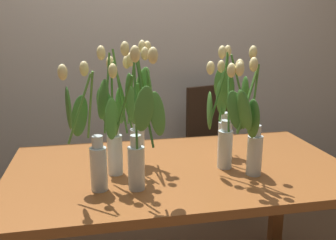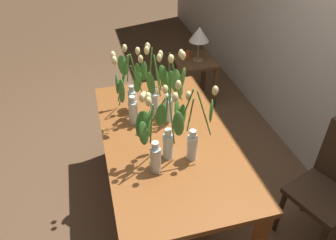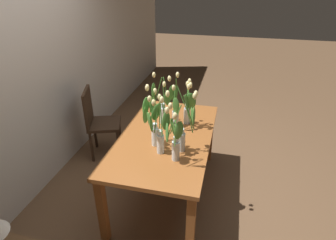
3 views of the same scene
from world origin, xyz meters
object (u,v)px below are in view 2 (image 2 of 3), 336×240
(tulip_vase_2, at_px, (155,88))
(side_table, at_px, (195,69))
(tulip_vase_1, at_px, (130,99))
(tulip_vase_4, at_px, (192,131))
(dining_chair, at_px, (333,184))
(tulip_vase_3, at_px, (166,133))
(pillar_candle, at_px, (188,54))
(dining_table, at_px, (168,146))
(tulip_vase_6, at_px, (132,89))
(table_lamp, at_px, (199,35))
(tulip_vase_5, at_px, (151,143))
(tulip_vase_0, at_px, (172,93))

(tulip_vase_2, relative_size, side_table, 1.07)
(tulip_vase_1, relative_size, tulip_vase_4, 1.04)
(dining_chair, height_order, side_table, dining_chair)
(tulip_vase_3, relative_size, tulip_vase_4, 1.00)
(dining_chair, bearing_deg, pillar_candle, -169.75)
(tulip_vase_2, xyz_separation_m, pillar_candle, (-1.28, 0.68, -0.39))
(dining_table, bearing_deg, tulip_vase_1, -136.24)
(tulip_vase_1, relative_size, tulip_vase_6, 1.13)
(tulip_vase_1, height_order, table_lamp, tulip_vase_1)
(table_lamp, distance_m, pillar_candle, 0.30)
(dining_table, relative_size, tulip_vase_2, 2.72)
(dining_chair, bearing_deg, table_lamp, -171.39)
(tulip_vase_2, relative_size, pillar_candle, 7.86)
(tulip_vase_6, xyz_separation_m, pillar_candle, (-1.17, 0.83, -0.34))
(tulip_vase_4, bearing_deg, table_lamp, 159.12)
(tulip_vase_2, bearing_deg, table_lamp, 146.78)
(tulip_vase_2, bearing_deg, tulip_vase_5, -15.11)
(tulip_vase_3, bearing_deg, pillar_candle, 157.85)
(tulip_vase_4, bearing_deg, tulip_vase_5, -84.04)
(tulip_vase_2, height_order, tulip_vase_5, tulip_vase_2)
(tulip_vase_3, xyz_separation_m, tulip_vase_5, (0.07, -0.11, -0.00))
(tulip_vase_3, relative_size, tulip_vase_6, 1.09)
(tulip_vase_4, height_order, dining_chair, tulip_vase_4)
(tulip_vase_0, relative_size, side_table, 1.06)
(side_table, relative_size, pillar_candle, 7.33)
(table_lamp, bearing_deg, tulip_vase_6, -41.01)
(tulip_vase_3, xyz_separation_m, tulip_vase_4, (0.04, 0.16, 0.01))
(table_lamp, bearing_deg, side_table, -141.11)
(tulip_vase_6, height_order, dining_chair, tulip_vase_6)
(tulip_vase_6, height_order, pillar_candle, tulip_vase_6)
(dining_table, xyz_separation_m, side_table, (-1.48, 0.72, -0.22))
(tulip_vase_1, distance_m, table_lamp, 1.56)
(tulip_vase_1, bearing_deg, tulip_vase_6, 166.41)
(side_table, bearing_deg, table_lamp, 38.89)
(tulip_vase_0, xyz_separation_m, tulip_vase_3, (0.39, -0.15, -0.03))
(tulip_vase_1, xyz_separation_m, tulip_vase_3, (0.43, 0.15, -0.01))
(tulip_vase_6, bearing_deg, tulip_vase_0, 49.94)
(dining_chair, distance_m, side_table, 2.04)
(tulip_vase_0, bearing_deg, tulip_vase_4, 0.63)
(pillar_candle, bearing_deg, table_lamp, 33.86)
(tulip_vase_1, distance_m, tulip_vase_4, 0.56)
(tulip_vase_5, bearing_deg, tulip_vase_3, 121.66)
(side_table, xyz_separation_m, table_lamp, (0.02, 0.02, 0.42))
(dining_table, height_order, tulip_vase_3, tulip_vase_3)
(dining_table, distance_m, side_table, 1.66)
(tulip_vase_6, bearing_deg, tulip_vase_2, 54.18)
(dining_chair, distance_m, table_lamp, 2.04)
(dining_table, relative_size, tulip_vase_5, 3.04)
(dining_chair, distance_m, pillar_candle, 2.14)
(tulip_vase_0, relative_size, tulip_vase_4, 1.04)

